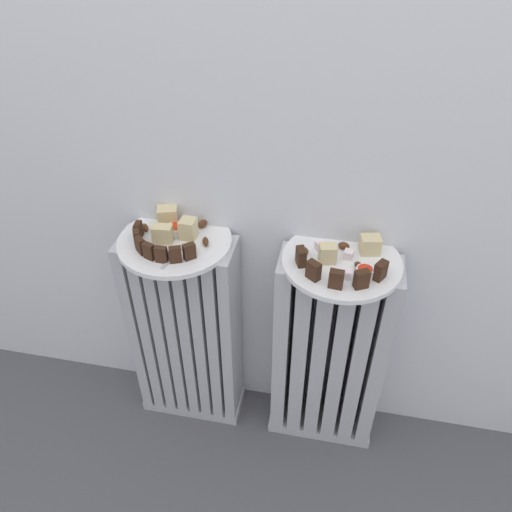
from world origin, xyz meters
TOP-DOWN VIEW (x-y plane):
  - ground_plane at (0.00, 0.00)m, footprint 6.00×6.00m
  - radiator_left at (-0.20, 0.28)m, footprint 0.29×0.12m
  - radiator_right at (0.20, 0.28)m, footprint 0.29×0.12m
  - plate_left at (-0.20, 0.28)m, footprint 0.27×0.27m
  - plate_right at (0.20, 0.28)m, footprint 0.27×0.27m
  - dark_cake_slice_left_0 at (-0.28, 0.27)m, footprint 0.02×0.03m
  - dark_cake_slice_left_1 at (-0.27, 0.24)m, footprint 0.02×0.03m
  - dark_cake_slice_left_2 at (-0.25, 0.22)m, footprint 0.03×0.03m
  - dark_cake_slice_left_3 at (-0.23, 0.20)m, footprint 0.03×0.02m
  - dark_cake_slice_left_4 at (-0.20, 0.20)m, footprint 0.03×0.01m
  - dark_cake_slice_left_5 at (-0.17, 0.20)m, footprint 0.03×0.02m
  - dark_cake_slice_left_6 at (-0.14, 0.22)m, footprint 0.03×0.03m
  - marble_cake_slice_left_0 at (-0.22, 0.27)m, footprint 0.05×0.03m
  - marble_cake_slice_left_1 at (-0.16, 0.29)m, footprint 0.04×0.04m
  - marble_cake_slice_left_2 at (-0.23, 0.33)m, footprint 0.06×0.05m
  - turkish_delight_left_0 at (-0.18, 0.34)m, footprint 0.03×0.03m
  - turkish_delight_left_1 at (-0.19, 0.22)m, footprint 0.02×0.02m
  - medjool_date_left_0 at (-0.14, 0.25)m, footprint 0.03×0.03m
  - medjool_date_left_1 at (-0.28, 0.30)m, footprint 0.03×0.03m
  - medjool_date_left_2 at (-0.15, 0.34)m, footprint 0.03×0.03m
  - medjool_date_left_3 at (-0.12, 0.27)m, footprint 0.02×0.03m
  - jam_bowl_left at (-0.20, 0.30)m, footprint 0.04×0.04m
  - dark_cake_slice_right_0 at (0.11, 0.25)m, footprint 0.03×0.03m
  - dark_cake_slice_right_1 at (0.14, 0.20)m, footprint 0.03×0.03m
  - dark_cake_slice_right_2 at (0.19, 0.18)m, footprint 0.03×0.02m
  - dark_cake_slice_right_3 at (0.24, 0.19)m, footprint 0.03×0.03m
  - dark_cake_slice_right_4 at (0.28, 0.23)m, footprint 0.03×0.03m
  - marble_cake_slice_right_0 at (0.25, 0.32)m, footprint 0.05×0.04m
  - marble_cake_slice_right_1 at (0.16, 0.27)m, footprint 0.04×0.04m
  - turkish_delight_right_0 at (0.21, 0.29)m, footprint 0.02×0.02m
  - turkish_delight_right_1 at (0.14, 0.31)m, footprint 0.03×0.03m
  - turkish_delight_right_2 at (0.21, 0.22)m, footprint 0.02×0.02m
  - medjool_date_right_0 at (0.28, 0.26)m, footprint 0.02×0.03m
  - medjool_date_right_1 at (0.20, 0.32)m, footprint 0.03×0.03m
  - medjool_date_right_2 at (0.11, 0.28)m, footprint 0.03×0.03m
  - medjool_date_right_3 at (0.23, 0.26)m, footprint 0.03×0.03m
  - jam_bowl_right at (0.25, 0.23)m, footprint 0.04×0.04m
  - fork at (-0.17, 0.22)m, footprint 0.04×0.10m

SIDE VIEW (x-z plane):
  - ground_plane at x=0.00m, z-range 0.00..0.00m
  - radiator_left at x=-0.20m, z-range 0.00..0.61m
  - radiator_right at x=0.20m, z-range 0.00..0.61m
  - plate_left at x=-0.20m, z-range 0.62..0.63m
  - plate_right at x=0.20m, z-range 0.62..0.63m
  - fork at x=-0.17m, z-range 0.63..0.63m
  - medjool_date_right_3 at x=0.23m, z-range 0.63..0.65m
  - medjool_date_right_2 at x=0.11m, z-range 0.63..0.65m
  - medjool_date_left_1 at x=-0.28m, z-range 0.63..0.65m
  - medjool_date_right_1 at x=0.20m, z-range 0.63..0.65m
  - medjool_date_right_0 at x=0.28m, z-range 0.63..0.65m
  - medjool_date_left_0 at x=-0.14m, z-range 0.63..0.65m
  - medjool_date_left_2 at x=-0.15m, z-range 0.63..0.65m
  - medjool_date_left_3 at x=-0.12m, z-range 0.63..0.65m
  - turkish_delight_right_2 at x=0.21m, z-range 0.63..0.65m
  - turkish_delight_left_1 at x=-0.19m, z-range 0.63..0.65m
  - turkish_delight_right_1 at x=0.14m, z-range 0.63..0.65m
  - turkish_delight_right_0 at x=0.21m, z-range 0.63..0.65m
  - turkish_delight_left_0 at x=-0.18m, z-range 0.63..0.65m
  - jam_bowl_left at x=-0.20m, z-range 0.63..0.66m
  - jam_bowl_right at x=0.25m, z-range 0.63..0.66m
  - dark_cake_slice_left_0 at x=-0.28m, z-range 0.63..0.67m
  - dark_cake_slice_left_1 at x=-0.27m, z-range 0.63..0.67m
  - dark_cake_slice_left_2 at x=-0.25m, z-range 0.63..0.67m
  - dark_cake_slice_left_3 at x=-0.23m, z-range 0.63..0.67m
  - dark_cake_slice_left_4 at x=-0.20m, z-range 0.63..0.67m
  - dark_cake_slice_left_5 at x=-0.17m, z-range 0.63..0.67m
  - dark_cake_slice_left_6 at x=-0.14m, z-range 0.63..0.67m
  - marble_cake_slice_right_0 at x=0.25m, z-range 0.63..0.67m
  - dark_cake_slice_right_0 at x=0.11m, z-range 0.63..0.67m
  - dark_cake_slice_right_1 at x=0.14m, z-range 0.63..0.67m
  - dark_cake_slice_right_2 at x=0.19m, z-range 0.63..0.67m
  - dark_cake_slice_right_3 at x=0.24m, z-range 0.63..0.67m
  - dark_cake_slice_right_4 at x=0.28m, z-range 0.63..0.67m
  - marble_cake_slice_left_0 at x=-0.22m, z-range 0.63..0.67m
  - marble_cake_slice_right_1 at x=0.16m, z-range 0.63..0.67m
  - marble_cake_slice_left_1 at x=-0.16m, z-range 0.63..0.68m
  - marble_cake_slice_left_2 at x=-0.23m, z-range 0.63..0.68m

